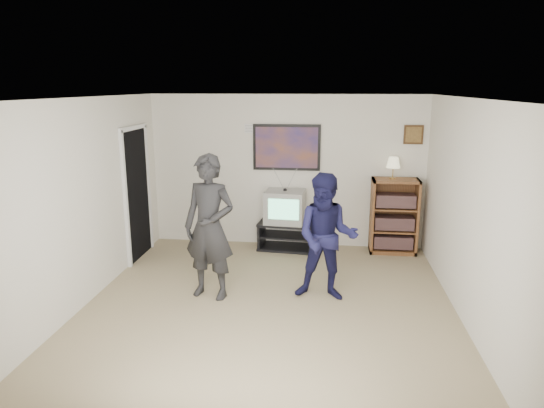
% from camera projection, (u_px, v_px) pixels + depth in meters
% --- Properties ---
extents(room_shell, '(4.51, 5.00, 2.51)m').
position_uv_depth(room_shell, '(271.00, 202.00, 5.92)').
color(room_shell, '#847154').
rests_on(room_shell, ground).
extents(media_stand, '(0.95, 0.59, 0.45)m').
position_uv_depth(media_stand, '(287.00, 235.00, 7.98)').
color(media_stand, black).
rests_on(media_stand, room_shell).
extents(crt_television, '(0.66, 0.57, 0.53)m').
position_uv_depth(crt_television, '(285.00, 207.00, 7.87)').
color(crt_television, gray).
rests_on(crt_television, media_stand).
extents(bookshelf, '(0.73, 0.42, 1.20)m').
position_uv_depth(bookshelf, '(394.00, 216.00, 7.75)').
color(bookshelf, brown).
rests_on(bookshelf, room_shell).
extents(table_lamp, '(0.22, 0.22, 0.34)m').
position_uv_depth(table_lamp, '(393.00, 168.00, 7.59)').
color(table_lamp, beige).
rests_on(table_lamp, bookshelf).
extents(person_tall, '(0.75, 0.58, 1.83)m').
position_uv_depth(person_tall, '(209.00, 227.00, 6.03)').
color(person_tall, black).
rests_on(person_tall, room_shell).
extents(person_short, '(0.83, 0.67, 1.61)m').
position_uv_depth(person_short, '(327.00, 237.00, 5.99)').
color(person_short, '#15153A').
rests_on(person_short, room_shell).
extents(controller_left, '(0.04, 0.12, 0.03)m').
position_uv_depth(controller_left, '(214.00, 200.00, 6.11)').
color(controller_left, white).
rests_on(controller_left, person_tall).
extents(controller_right, '(0.07, 0.12, 0.03)m').
position_uv_depth(controller_right, '(329.00, 217.00, 6.14)').
color(controller_right, white).
rests_on(controller_right, person_short).
extents(poster, '(1.10, 0.03, 0.75)m').
position_uv_depth(poster, '(287.00, 147.00, 7.88)').
color(poster, black).
rests_on(poster, room_shell).
extents(air_vent, '(0.28, 0.02, 0.14)m').
position_uv_depth(air_vent, '(253.00, 129.00, 7.87)').
color(air_vent, white).
rests_on(air_vent, room_shell).
extents(small_picture, '(0.30, 0.03, 0.30)m').
position_uv_depth(small_picture, '(413.00, 135.00, 7.61)').
color(small_picture, '#4A3417').
rests_on(small_picture, room_shell).
extents(doorway, '(0.03, 0.85, 2.00)m').
position_uv_depth(doorway, '(137.00, 195.00, 7.44)').
color(doorway, black).
rests_on(doorway, room_shell).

